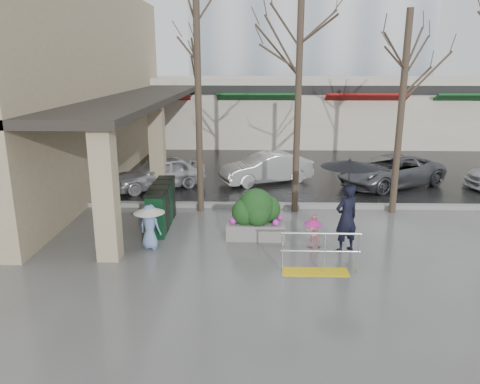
{
  "coord_description": "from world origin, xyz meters",
  "views": [
    {
      "loc": [
        -0.23,
        -11.63,
        4.91
      ],
      "look_at": [
        -0.59,
        1.33,
        1.3
      ],
      "focal_mm": 35.0,
      "sensor_mm": 36.0,
      "label": 1
    }
  ],
  "objects_px": {
    "car_a": "(159,173)",
    "child_pink": "(313,228)",
    "tree_mideast": "(405,64)",
    "car_b": "(266,168)",
    "car_c": "(391,171)",
    "tree_midwest": "(300,51)",
    "news_boxes": "(162,206)",
    "handrail": "(318,258)",
    "child_blue": "(150,222)",
    "tree_west": "(197,56)",
    "planter": "(256,214)",
    "woman": "(348,196)"
  },
  "relations": [
    {
      "from": "planter",
      "to": "car_c",
      "type": "height_order",
      "value": "planter"
    },
    {
      "from": "child_pink",
      "to": "news_boxes",
      "type": "bearing_deg",
      "value": -32.57
    },
    {
      "from": "handrail",
      "to": "tree_mideast",
      "type": "xyz_separation_m",
      "value": [
        3.14,
        4.8,
        4.48
      ]
    },
    {
      "from": "tree_west",
      "to": "car_b",
      "type": "height_order",
      "value": "tree_west"
    },
    {
      "from": "handrail",
      "to": "woman",
      "type": "height_order",
      "value": "woman"
    },
    {
      "from": "news_boxes",
      "to": "car_b",
      "type": "bearing_deg",
      "value": 57.9
    },
    {
      "from": "car_b",
      "to": "car_c",
      "type": "distance_m",
      "value": 5.06
    },
    {
      "from": "tree_mideast",
      "to": "child_pink",
      "type": "height_order",
      "value": "tree_mideast"
    },
    {
      "from": "tree_west",
      "to": "car_a",
      "type": "bearing_deg",
      "value": 124.92
    },
    {
      "from": "handrail",
      "to": "tree_midwest",
      "type": "height_order",
      "value": "tree_midwest"
    },
    {
      "from": "tree_west",
      "to": "child_pink",
      "type": "distance_m",
      "value": 6.52
    },
    {
      "from": "tree_west",
      "to": "tree_midwest",
      "type": "distance_m",
      "value": 3.2
    },
    {
      "from": "tree_mideast",
      "to": "child_pink",
      "type": "xyz_separation_m",
      "value": [
        -3.07,
        -3.18,
        -4.32
      ]
    },
    {
      "from": "child_pink",
      "to": "tree_mideast",
      "type": "bearing_deg",
      "value": -147.36
    },
    {
      "from": "woman",
      "to": "car_b",
      "type": "relative_size",
      "value": 0.66
    },
    {
      "from": "tree_west",
      "to": "car_b",
      "type": "distance_m",
      "value": 6.36
    },
    {
      "from": "tree_midwest",
      "to": "car_b",
      "type": "height_order",
      "value": "tree_midwest"
    },
    {
      "from": "woman",
      "to": "car_b",
      "type": "height_order",
      "value": "woman"
    },
    {
      "from": "handrail",
      "to": "tree_midwest",
      "type": "bearing_deg",
      "value": 91.91
    },
    {
      "from": "child_pink",
      "to": "car_a",
      "type": "distance_m",
      "value": 8.12
    },
    {
      "from": "car_b",
      "to": "tree_west",
      "type": "bearing_deg",
      "value": -54.33
    },
    {
      "from": "car_c",
      "to": "car_b",
      "type": "bearing_deg",
      "value": -123.46
    },
    {
      "from": "child_pink",
      "to": "car_a",
      "type": "height_order",
      "value": "car_a"
    },
    {
      "from": "planter",
      "to": "car_b",
      "type": "bearing_deg",
      "value": 85.83
    },
    {
      "from": "handrail",
      "to": "tree_midwest",
      "type": "xyz_separation_m",
      "value": [
        -0.16,
        4.8,
        4.86
      ]
    },
    {
      "from": "car_b",
      "to": "tree_midwest",
      "type": "bearing_deg",
      "value": -10.8
    },
    {
      "from": "car_a",
      "to": "child_pink",
      "type": "bearing_deg",
      "value": 11.46
    },
    {
      "from": "child_blue",
      "to": "planter",
      "type": "distance_m",
      "value": 3.02
    },
    {
      "from": "tree_midwest",
      "to": "car_a",
      "type": "distance_m",
      "value": 7.51
    },
    {
      "from": "handrail",
      "to": "car_b",
      "type": "relative_size",
      "value": 0.5
    },
    {
      "from": "tree_mideast",
      "to": "car_b",
      "type": "xyz_separation_m",
      "value": [
        -4.16,
        3.89,
        -4.23
      ]
    },
    {
      "from": "child_blue",
      "to": "car_b",
      "type": "height_order",
      "value": "car_b"
    },
    {
      "from": "child_pink",
      "to": "handrail",
      "type": "bearing_deg",
      "value": 74.43
    },
    {
      "from": "handrail",
      "to": "tree_mideast",
      "type": "height_order",
      "value": "tree_mideast"
    },
    {
      "from": "woman",
      "to": "child_blue",
      "type": "bearing_deg",
      "value": -27.01
    },
    {
      "from": "child_blue",
      "to": "car_b",
      "type": "xyz_separation_m",
      "value": [
        3.34,
        7.28,
        -0.14
      ]
    },
    {
      "from": "child_blue",
      "to": "news_boxes",
      "type": "relative_size",
      "value": 0.52
    },
    {
      "from": "tree_mideast",
      "to": "car_c",
      "type": "xyz_separation_m",
      "value": [
        0.89,
        3.5,
        -4.23
      ]
    },
    {
      "from": "news_boxes",
      "to": "car_a",
      "type": "distance_m",
      "value": 4.59
    },
    {
      "from": "handrail",
      "to": "planter",
      "type": "distance_m",
      "value": 2.77
    },
    {
      "from": "car_b",
      "to": "car_c",
      "type": "xyz_separation_m",
      "value": [
        5.05,
        -0.39,
        0.0
      ]
    },
    {
      "from": "woman",
      "to": "planter",
      "type": "xyz_separation_m",
      "value": [
        -2.38,
        0.96,
        -0.85
      ]
    },
    {
      "from": "tree_midwest",
      "to": "car_b",
      "type": "xyz_separation_m",
      "value": [
        -0.86,
        3.89,
        -4.6
      ]
    },
    {
      "from": "handrail",
      "to": "child_blue",
      "type": "height_order",
      "value": "child_blue"
    },
    {
      "from": "tree_mideast",
      "to": "car_c",
      "type": "bearing_deg",
      "value": 75.79
    },
    {
      "from": "child_blue",
      "to": "tree_mideast",
      "type": "bearing_deg",
      "value": -135.92
    },
    {
      "from": "tree_mideast",
      "to": "woman",
      "type": "distance_m",
      "value": 5.28
    },
    {
      "from": "child_pink",
      "to": "planter",
      "type": "relative_size",
      "value": 0.56
    },
    {
      "from": "child_blue",
      "to": "handrail",
      "type": "bearing_deg",
      "value": -178.16
    },
    {
      "from": "handrail",
      "to": "car_a",
      "type": "xyz_separation_m",
      "value": [
        -5.36,
        7.66,
        0.25
      ]
    }
  ]
}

